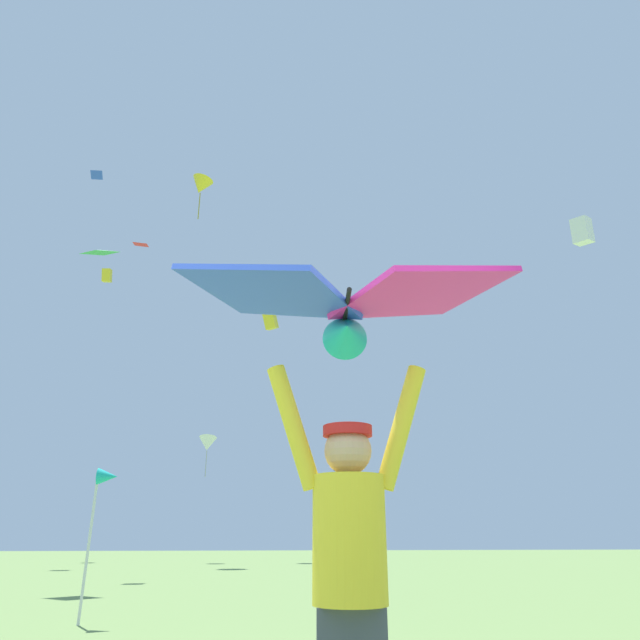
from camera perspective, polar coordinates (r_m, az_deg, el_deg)
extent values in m
cylinder|color=yellow|center=(2.83, 2.93, -20.77)|extent=(0.38, 0.38, 0.56)
sphere|color=tan|center=(2.86, 2.78, -12.83)|extent=(0.23, 0.23, 0.23)
cylinder|color=red|center=(2.87, 2.74, -10.95)|extent=(0.27, 0.27, 0.05)
cylinder|color=yellow|center=(2.91, 8.06, -10.39)|extent=(0.29, 0.12, 0.62)
cylinder|color=yellow|center=(2.87, -2.65, -10.45)|extent=(0.29, 0.12, 0.62)
cylinder|color=black|center=(3.04, 2.55, 0.54)|extent=(0.10, 0.66, 0.02)
cube|color=#DB2393|center=(3.03, 10.05, 2.61)|extent=(0.94, 0.87, 0.19)
cube|color=blue|center=(2.98, -4.91, 2.73)|extent=(1.00, 0.97, 0.19)
cone|color=#19B2AD|center=(3.01, 2.58, -1.23)|extent=(0.26, 0.23, 0.24)
pyramid|color=red|center=(23.31, -17.33, 7.21)|extent=(0.76, 0.75, 0.22)
cube|color=yellow|center=(35.80, -4.93, -0.05)|extent=(1.11, 1.06, 1.30)
cone|color=yellow|center=(36.93, -11.73, 12.86)|extent=(1.93, 1.81, 1.39)
cylinder|color=#A4921C|center=(36.18, -11.89, 11.01)|extent=(0.06, 0.06, 1.83)
cone|color=white|center=(31.83, -11.10, -11.94)|extent=(1.25, 1.34, 0.96)
cylinder|color=#A4A4A4|center=(31.70, -11.23, -13.79)|extent=(0.04, 0.04, 1.34)
cube|color=white|center=(22.45, 24.54, 8.03)|extent=(0.84, 0.89, 1.00)
pyramid|color=green|center=(18.15, -21.00, 6.38)|extent=(0.88, 0.83, 0.46)
cube|color=yellow|center=(41.66, -20.36, 4.16)|extent=(0.60, 0.77, 1.00)
pyramid|color=blue|center=(38.01, -21.26, 13.27)|extent=(0.93, 0.90, 0.38)
cylinder|color=silver|center=(9.32, -21.93, -19.83)|extent=(0.04, 0.04, 2.08)
cone|color=#19B2AD|center=(9.33, -20.30, -14.34)|extent=(0.28, 0.24, 0.24)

